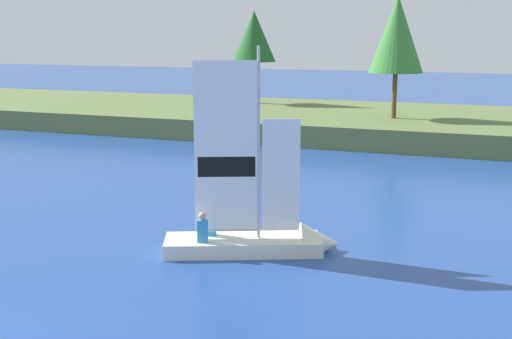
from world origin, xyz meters
TOP-DOWN VIEW (x-y plane):
  - shore_bank at (0.00, 31.92)m, footprint 80.00×13.87m
  - shoreline_tree_left at (-6.76, 34.76)m, footprint 2.91×2.91m
  - shoreline_tree_midleft at (3.51, 29.86)m, footprint 2.96×2.96m
  - sailboat at (3.78, 8.88)m, footprint 4.81×3.03m

SIDE VIEW (x-z plane):
  - sailboat at x=3.78m, z-range -2.50..3.37m
  - shore_bank at x=0.00m, z-range 0.00..1.17m
  - shoreline_tree_left at x=-6.76m, z-range 2.52..8.67m
  - shoreline_tree_midleft at x=3.51m, z-range 2.42..9.08m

